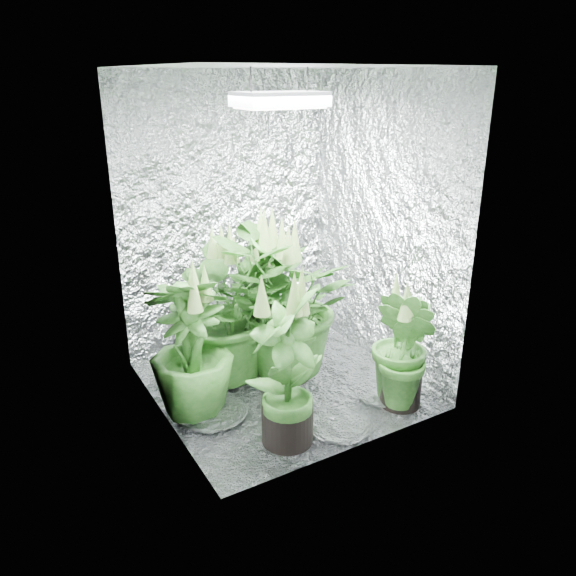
# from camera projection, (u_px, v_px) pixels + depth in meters

# --- Properties ---
(ground) EXTENTS (1.60, 1.60, 0.00)m
(ground) POSITION_uv_depth(u_px,v_px,m) (281.00, 384.00, 3.79)
(ground) COLOR silver
(ground) RESTS_ON ground
(walls) EXTENTS (1.62, 1.62, 2.00)m
(walls) POSITION_uv_depth(u_px,v_px,m) (281.00, 242.00, 3.43)
(walls) COLOR silver
(walls) RESTS_ON ground
(ceiling) EXTENTS (1.60, 1.60, 0.01)m
(ceiling) POSITION_uv_depth(u_px,v_px,m) (280.00, 66.00, 3.08)
(ceiling) COLOR silver
(ceiling) RESTS_ON walls
(grow_lamp) EXTENTS (0.50, 0.30, 0.22)m
(grow_lamp) POSITION_uv_depth(u_px,v_px,m) (280.00, 100.00, 3.14)
(grow_lamp) COLOR gray
(grow_lamp) RESTS_ON ceiling
(plant_a) EXTENTS (1.07, 1.07, 1.09)m
(plant_a) POSITION_uv_depth(u_px,v_px,m) (226.00, 308.00, 3.70)
(plant_a) COLOR black
(plant_a) RESTS_ON ground
(plant_b) EXTENTS (0.72, 0.72, 1.17)m
(plant_b) POSITION_uv_depth(u_px,v_px,m) (263.00, 294.00, 3.88)
(plant_b) COLOR black
(plant_b) RESTS_ON ground
(plant_c) EXTENTS (0.54, 0.54, 0.89)m
(plant_c) POSITION_uv_depth(u_px,v_px,m) (255.00, 298.00, 4.16)
(plant_c) COLOR black
(plant_c) RESTS_ON ground
(plant_d) EXTENTS (0.62, 0.62, 0.98)m
(plant_d) POSITION_uv_depth(u_px,v_px,m) (191.00, 349.00, 3.30)
(plant_d) COLOR black
(plant_d) RESTS_ON ground
(plant_e) EXTENTS (1.21, 1.21, 1.11)m
(plant_e) POSITION_uv_depth(u_px,v_px,m) (289.00, 306.00, 3.70)
(plant_e) COLOR black
(plant_e) RESTS_ON ground
(plant_f) EXTENTS (0.69, 0.69, 1.02)m
(plant_f) POSITION_uv_depth(u_px,v_px,m) (287.00, 369.00, 3.05)
(plant_f) COLOR black
(plant_f) RESTS_ON ground
(plant_g) EXTENTS (0.44, 0.44, 0.86)m
(plant_g) POSITION_uv_depth(u_px,v_px,m) (404.00, 349.00, 3.43)
(plant_g) COLOR black
(plant_g) RESTS_ON ground
(circulation_fan) EXTENTS (0.13, 0.28, 0.32)m
(circulation_fan) POSITION_uv_depth(u_px,v_px,m) (310.00, 316.00, 4.53)
(circulation_fan) COLOR black
(circulation_fan) RESTS_ON ground
(plant_label) EXTENTS (0.05, 0.05, 0.07)m
(plant_label) POSITION_uv_depth(u_px,v_px,m) (412.00, 361.00, 3.46)
(plant_label) COLOR white
(plant_label) RESTS_ON plant_g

